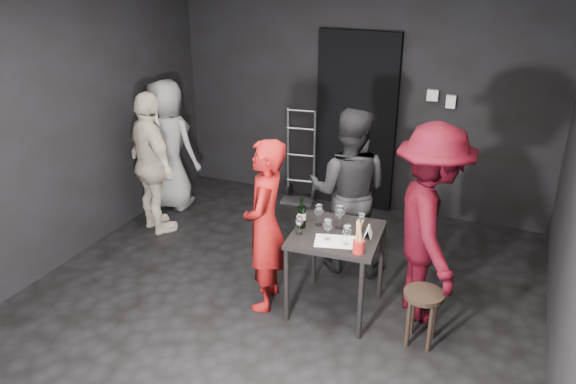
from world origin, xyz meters
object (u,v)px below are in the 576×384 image
at_px(server_red, 265,224).
at_px(breadstick_cup, 359,238).
at_px(woman_black, 349,185).
at_px(tasting_table, 336,243).
at_px(bystander_cream, 152,161).
at_px(stool, 423,304).
at_px(wine_bottle, 302,216).
at_px(man_maroon, 431,212).
at_px(hand_truck, 300,184).
at_px(bystander_grey, 168,143).

bearing_deg(server_red, breadstick_cup, 69.87).
bearing_deg(woman_black, tasting_table, 92.62).
height_order(bystander_cream, breadstick_cup, bystander_cream).
distance_m(tasting_table, server_red, 0.62).
height_order(stool, wine_bottle, wine_bottle).
distance_m(stool, man_maroon, 0.73).
bearing_deg(stool, woman_black, 135.33).
bearing_deg(tasting_table, wine_bottle, -174.78).
bearing_deg(server_red, hand_truck, -178.72).
bearing_deg(stool, bystander_grey, 156.44).
bearing_deg(bystander_cream, woman_black, -147.84).
bearing_deg(wine_bottle, bystander_cream, 161.32).
relative_size(hand_truck, stool, 2.48).
relative_size(tasting_table, man_maroon, 0.39).
xyz_separation_m(bystander_cream, wine_bottle, (2.01, -0.68, 0.03)).
xyz_separation_m(tasting_table, woman_black, (-0.13, 0.73, 0.22)).
bearing_deg(bystander_cream, tasting_table, -165.69).
distance_m(server_red, bystander_cream, 1.91).
xyz_separation_m(stool, woman_black, (-0.92, 0.91, 0.51)).
distance_m(woman_black, bystander_cream, 2.19).
height_order(tasting_table, man_maroon, man_maroon).
relative_size(tasting_table, wine_bottle, 2.73).
xyz_separation_m(server_red, bystander_grey, (-1.95, 1.43, 0.03)).
bearing_deg(man_maroon, bystander_grey, 48.50).
bearing_deg(tasting_table, man_maroon, 17.53).
height_order(stool, bystander_cream, bystander_cream).
bearing_deg(breadstick_cup, bystander_cream, 160.65).
bearing_deg(wine_bottle, stool, -7.55).
xyz_separation_m(tasting_table, bystander_grey, (-2.54, 1.28, 0.16)).
bearing_deg(wine_bottle, woman_black, 77.24).
bearing_deg(woman_black, server_red, 55.09).
relative_size(stool, man_maroon, 0.24).
xyz_separation_m(woman_black, breadstick_cup, (0.39, -0.99, 0.01)).
distance_m(stool, server_red, 1.43).
xyz_separation_m(stool, breadstick_cup, (-0.52, -0.08, 0.52)).
height_order(server_red, man_maroon, man_maroon).
bearing_deg(woman_black, bystander_cream, -5.46).
xyz_separation_m(tasting_table, breadstick_cup, (0.26, -0.25, 0.23)).
relative_size(stool, wine_bottle, 1.71).
bearing_deg(bystander_grey, hand_truck, -146.06).
relative_size(bystander_grey, breadstick_cup, 5.59).
distance_m(hand_truck, breadstick_cup, 2.79).
height_order(tasting_table, breadstick_cup, breadstick_cup).
bearing_deg(stool, hand_truck, 131.20).
xyz_separation_m(bystander_grey, wine_bottle, (2.24, -1.31, 0.04)).
relative_size(hand_truck, woman_black, 0.67).
bearing_deg(man_maroon, server_red, 82.53).
bearing_deg(breadstick_cup, man_maroon, 46.45).
distance_m(hand_truck, tasting_table, 2.40).
xyz_separation_m(hand_truck, stool, (1.95, -2.22, 0.15)).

